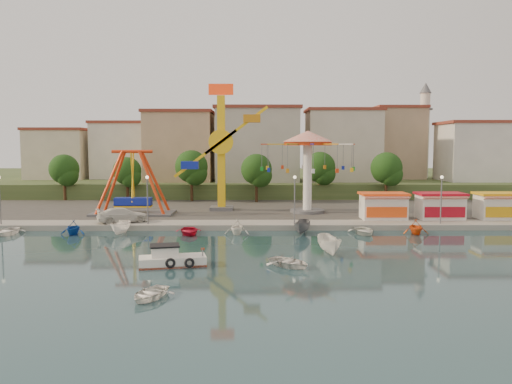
{
  "coord_description": "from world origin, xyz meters",
  "views": [
    {
      "loc": [
        3.44,
        -40.89,
        9.06
      ],
      "look_at": [
        3.8,
        14.0,
        4.0
      ],
      "focal_mm": 35.0,
      "sensor_mm": 36.0,
      "label": 1
    }
  ],
  "objects_px": {
    "kamikaze_tower": "(224,151)",
    "rowboat_a": "(289,262)",
    "van": "(123,215)",
    "wave_swinger": "(308,153)",
    "pirate_ship_ride": "(133,184)",
    "cabin_motorboat": "(171,260)",
    "skiff": "(329,245)"
  },
  "relations": [
    {
      "from": "cabin_motorboat",
      "to": "van",
      "type": "relative_size",
      "value": 0.94
    },
    {
      "from": "pirate_ship_ride",
      "to": "rowboat_a",
      "type": "distance_m",
      "value": 30.57
    },
    {
      "from": "pirate_ship_ride",
      "to": "skiff",
      "type": "bearing_deg",
      "value": -43.87
    },
    {
      "from": "van",
      "to": "kamikaze_tower",
      "type": "bearing_deg",
      "value": -69.01
    },
    {
      "from": "kamikaze_tower",
      "to": "van",
      "type": "bearing_deg",
      "value": -136.42
    },
    {
      "from": "rowboat_a",
      "to": "skiff",
      "type": "height_order",
      "value": "skiff"
    },
    {
      "from": "van",
      "to": "pirate_ship_ride",
      "type": "bearing_deg",
      "value": -19.49
    },
    {
      "from": "pirate_ship_ride",
      "to": "cabin_motorboat",
      "type": "xyz_separation_m",
      "value": [
        8.62,
        -24.34,
        -3.93
      ]
    },
    {
      "from": "kamikaze_tower",
      "to": "rowboat_a",
      "type": "height_order",
      "value": "kamikaze_tower"
    },
    {
      "from": "pirate_ship_ride",
      "to": "kamikaze_tower",
      "type": "bearing_deg",
      "value": 18.88
    },
    {
      "from": "skiff",
      "to": "van",
      "type": "distance_m",
      "value": 25.17
    },
    {
      "from": "kamikaze_tower",
      "to": "rowboat_a",
      "type": "xyz_separation_m",
      "value": [
        6.45,
        -28.48,
        -8.03
      ]
    },
    {
      "from": "rowboat_a",
      "to": "skiff",
      "type": "bearing_deg",
      "value": 4.47
    },
    {
      "from": "kamikaze_tower",
      "to": "cabin_motorboat",
      "type": "bearing_deg",
      "value": -95.12
    },
    {
      "from": "wave_swinger",
      "to": "cabin_motorboat",
      "type": "distance_m",
      "value": 30.04
    },
    {
      "from": "kamikaze_tower",
      "to": "cabin_motorboat",
      "type": "distance_m",
      "value": 29.36
    },
    {
      "from": "cabin_motorboat",
      "to": "van",
      "type": "bearing_deg",
      "value": 102.75
    },
    {
      "from": "kamikaze_tower",
      "to": "wave_swinger",
      "type": "xyz_separation_m",
      "value": [
        10.65,
        -2.29,
        -0.2
      ]
    },
    {
      "from": "pirate_ship_ride",
      "to": "van",
      "type": "bearing_deg",
      "value": -86.9
    },
    {
      "from": "wave_swinger",
      "to": "rowboat_a",
      "type": "xyz_separation_m",
      "value": [
        -4.2,
        -26.2,
        -7.83
      ]
    },
    {
      "from": "kamikaze_tower",
      "to": "van",
      "type": "xyz_separation_m",
      "value": [
        -10.79,
        -10.27,
        -6.98
      ]
    },
    {
      "from": "wave_swinger",
      "to": "skiff",
      "type": "distance_m",
      "value": 23.18
    },
    {
      "from": "pirate_ship_ride",
      "to": "skiff",
      "type": "xyz_separation_m",
      "value": [
        21.26,
        -20.44,
        -3.57
      ]
    },
    {
      "from": "kamikaze_tower",
      "to": "van",
      "type": "relative_size",
      "value": 2.94
    },
    {
      "from": "van",
      "to": "wave_swinger",
      "type": "bearing_deg",
      "value": -92.17
    },
    {
      "from": "cabin_motorboat",
      "to": "skiff",
      "type": "height_order",
      "value": "skiff"
    },
    {
      "from": "wave_swinger",
      "to": "van",
      "type": "height_order",
      "value": "wave_swinger"
    },
    {
      "from": "kamikaze_tower",
      "to": "van",
      "type": "distance_m",
      "value": 16.45
    },
    {
      "from": "pirate_ship_ride",
      "to": "cabin_motorboat",
      "type": "distance_m",
      "value": 26.12
    },
    {
      "from": "pirate_ship_ride",
      "to": "kamikaze_tower",
      "type": "distance_m",
      "value": 12.44
    },
    {
      "from": "kamikaze_tower",
      "to": "rowboat_a",
      "type": "bearing_deg",
      "value": -77.24
    },
    {
      "from": "kamikaze_tower",
      "to": "wave_swinger",
      "type": "relative_size",
      "value": 1.42
    }
  ]
}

